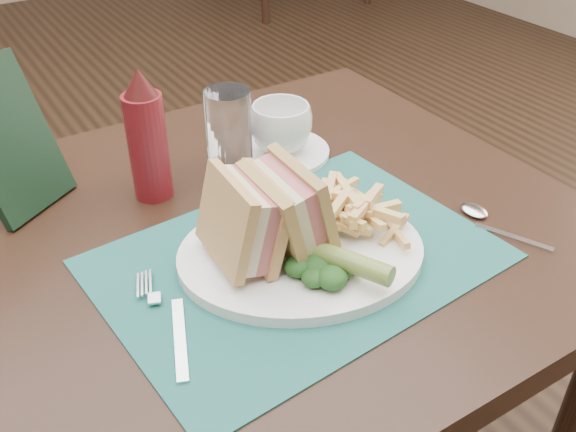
% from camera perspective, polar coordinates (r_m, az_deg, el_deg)
% --- Properties ---
extents(floor, '(7.00, 7.00, 0.00)m').
position_cam_1_polar(floor, '(1.69, -11.52, -13.41)').
color(floor, black).
rests_on(floor, ground).
extents(table_main, '(0.90, 0.75, 0.75)m').
position_cam_1_polar(table_main, '(1.10, -3.45, -17.08)').
color(table_main, black).
rests_on(table_main, ground).
extents(placemat, '(0.49, 0.37, 0.00)m').
position_cam_1_polar(placemat, '(0.78, 0.79, -3.82)').
color(placemat, '#1A544E').
rests_on(placemat, table_main).
extents(plate, '(0.36, 0.33, 0.01)m').
position_cam_1_polar(plate, '(0.78, 1.17, -3.33)').
color(plate, white).
rests_on(plate, placemat).
extents(sandwich_half_a, '(0.08, 0.12, 0.11)m').
position_cam_1_polar(sandwich_half_a, '(0.72, -5.53, -0.76)').
color(sandwich_half_a, tan).
rests_on(sandwich_half_a, plate).
extents(sandwich_half_b, '(0.08, 0.12, 0.11)m').
position_cam_1_polar(sandwich_half_b, '(0.74, -1.34, 0.28)').
color(sandwich_half_b, tan).
rests_on(sandwich_half_b, plate).
extents(kale_garnish, '(0.11, 0.08, 0.03)m').
position_cam_1_polar(kale_garnish, '(0.73, 3.68, -4.36)').
color(kale_garnish, '#163A15').
rests_on(kale_garnish, plate).
extents(pickle_spear, '(0.07, 0.12, 0.03)m').
position_cam_1_polar(pickle_spear, '(0.72, 4.90, -3.88)').
color(pickle_spear, olive).
rests_on(pickle_spear, plate).
extents(fries_pile, '(0.18, 0.20, 0.06)m').
position_cam_1_polar(fries_pile, '(0.80, 5.24, 0.96)').
color(fries_pile, '#E2B971').
rests_on(fries_pile, plate).
extents(fork, '(0.09, 0.17, 0.01)m').
position_cam_1_polar(fork, '(0.71, -10.62, -8.95)').
color(fork, silver).
rests_on(fork, placemat).
extents(spoon, '(0.09, 0.15, 0.01)m').
position_cam_1_polar(spoon, '(0.88, 18.27, -0.84)').
color(spoon, silver).
rests_on(spoon, table_main).
extents(saucer, '(0.20, 0.20, 0.01)m').
position_cam_1_polar(saucer, '(1.00, -0.63, 5.68)').
color(saucer, white).
rests_on(saucer, table_main).
extents(coffee_cup, '(0.13, 0.13, 0.07)m').
position_cam_1_polar(coffee_cup, '(0.98, -0.64, 7.85)').
color(coffee_cup, white).
rests_on(coffee_cup, saucer).
extents(drinking_glass, '(0.08, 0.08, 0.13)m').
position_cam_1_polar(drinking_glass, '(0.93, -5.26, 7.33)').
color(drinking_glass, white).
rests_on(drinking_glass, table_main).
extents(ketchup_bottle, '(0.06, 0.06, 0.19)m').
position_cam_1_polar(ketchup_bottle, '(0.88, -12.47, 7.03)').
color(ketchup_bottle, maroon).
rests_on(ketchup_bottle, table_main).
extents(check_presenter, '(0.15, 0.13, 0.20)m').
position_cam_1_polar(check_presenter, '(0.91, -23.58, 6.27)').
color(check_presenter, black).
rests_on(check_presenter, table_main).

